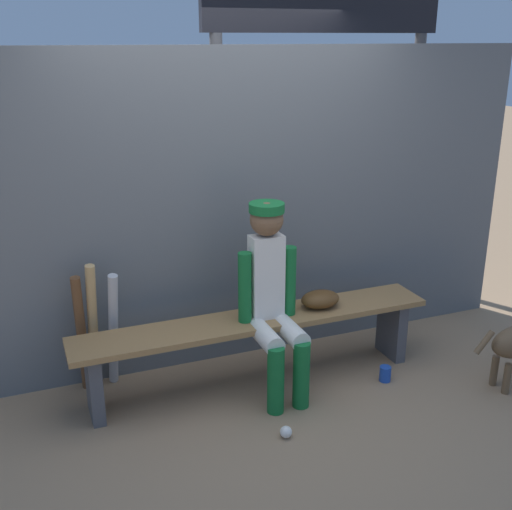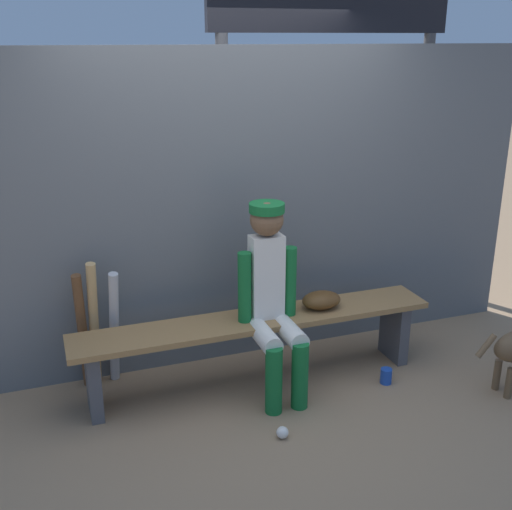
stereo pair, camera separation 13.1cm
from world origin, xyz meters
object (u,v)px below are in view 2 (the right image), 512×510
object	(u,v)px
dugout_bench	(256,333)
baseball	(282,432)
cup_on_ground	(386,376)
cup_on_bench	(268,306)
scoreboard	(339,9)
baseball_glove	(321,300)
player_seated	(272,294)
bat_wood_tan	(94,325)
bat_aluminum_silver	(114,328)
bat_wood_dark	(83,332)

from	to	relation	value
dugout_bench	baseball	size ratio (longest dim) A/B	33.69
dugout_bench	cup_on_ground	distance (m)	0.97
cup_on_bench	scoreboard	distance (m)	2.54
scoreboard	baseball_glove	bearing A→B (deg)	-118.50
cup_on_bench	cup_on_ground	bearing A→B (deg)	-25.77
player_seated	cup_on_bench	world-z (taller)	player_seated
scoreboard	bat_wood_tan	bearing A→B (deg)	-156.77
baseball	cup_on_ground	bearing A→B (deg)	20.55
cup_on_ground	baseball_glove	bearing A→B (deg)	139.59
baseball_glove	scoreboard	size ratio (longest dim) A/B	0.08
bat_aluminum_silver	cup_on_bench	distance (m)	1.06
bat_wood_tan	bat_wood_dark	size ratio (longest dim) A/B	1.09
bat_wood_tan	scoreboard	xyz separation A→B (m)	(2.22, 0.95, 2.04)
baseball	cup_on_ground	xyz separation A→B (m)	(0.92, 0.34, 0.02)
dugout_bench	cup_on_ground	world-z (taller)	dugout_bench
scoreboard	player_seated	bearing A→B (deg)	-128.53
player_seated	bat_wood_dark	world-z (taller)	player_seated
bat_aluminum_silver	baseball	size ratio (longest dim) A/B	11.64
bat_aluminum_silver	scoreboard	xyz separation A→B (m)	(2.09, 0.97, 2.07)
player_seated	bat_wood_dark	bearing A→B (deg)	160.13
baseball_glove	cup_on_ground	size ratio (longest dim) A/B	2.55
bat_wood_dark	baseball	distance (m)	1.49
dugout_bench	baseball	bearing A→B (deg)	-95.79
dugout_bench	bat_aluminum_silver	xyz separation A→B (m)	(-0.91, 0.31, 0.04)
bat_wood_tan	baseball_glove	bearing A→B (deg)	-12.05
baseball_glove	baseball	world-z (taller)	baseball_glove
player_seated	bat_aluminum_silver	world-z (taller)	player_seated
bat_aluminum_silver	dugout_bench	bearing A→B (deg)	-18.79
bat_wood_tan	bat_wood_dark	distance (m)	0.09
player_seated	baseball	size ratio (longest dim) A/B	17.47
cup_on_bench	bat_wood_dark	bearing A→B (deg)	167.36
dugout_bench	cup_on_bench	distance (m)	0.20
cup_on_ground	cup_on_bench	world-z (taller)	cup_on_bench
player_seated	scoreboard	world-z (taller)	scoreboard
bat_wood_tan	scoreboard	size ratio (longest dim) A/B	0.26
baseball_glove	cup_on_bench	bearing A→B (deg)	172.98
baseball_glove	scoreboard	world-z (taller)	scoreboard
cup_on_ground	player_seated	bearing A→B (deg)	165.32
cup_on_ground	scoreboard	size ratio (longest dim) A/B	0.03
player_seated	baseball	bearing A→B (deg)	-104.35
bat_wood_dark	cup_on_ground	xyz separation A→B (m)	(1.97, -0.63, -0.37)
baseball	cup_on_ground	distance (m)	0.98
bat_wood_tan	scoreboard	bearing A→B (deg)	23.23
dugout_bench	cup_on_bench	size ratio (longest dim) A/B	22.67
baseball	cup_on_ground	size ratio (longest dim) A/B	0.67
player_seated	bat_aluminum_silver	xyz separation A→B (m)	(-0.98, 0.42, -0.28)
cup_on_ground	dugout_bench	bearing A→B (deg)	159.80
dugout_bench	bat_wood_dark	xyz separation A→B (m)	(-1.12, 0.32, 0.04)
dugout_bench	scoreboard	xyz separation A→B (m)	(1.18, 1.28, 2.12)
player_seated	bat_wood_tan	distance (m)	1.22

